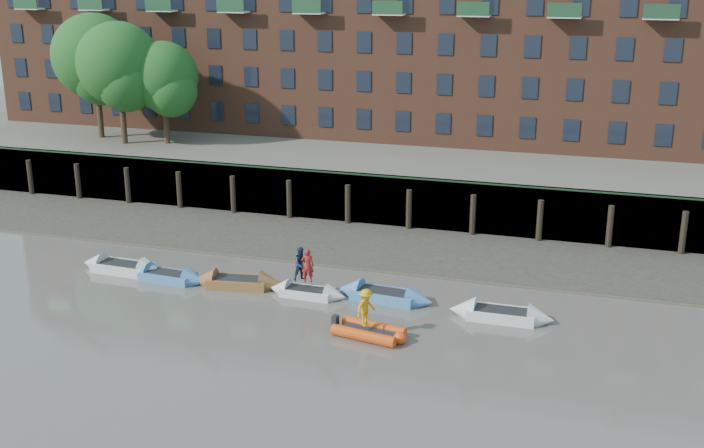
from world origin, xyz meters
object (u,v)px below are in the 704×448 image
at_px(rowboat_4, 384,295).
at_px(rowboat_5, 501,314).
at_px(person_rower_a, 308,266).
at_px(rowboat_1, 168,276).
at_px(rib_tender, 372,332).
at_px(rowboat_3, 307,292).
at_px(person_rower_b, 301,264).
at_px(rowboat_0, 123,267).
at_px(person_rib_crew, 366,308).
at_px(rowboat_2, 238,282).

relative_size(rowboat_4, rowboat_5, 1.04).
height_order(rowboat_5, person_rower_a, person_rower_a).
distance_m(rowboat_1, rib_tender, 12.64).
bearing_deg(rowboat_1, rowboat_3, 4.73).
bearing_deg(person_rower_b, rowboat_0, 132.06).
bearing_deg(rowboat_4, rowboat_1, -171.10).
bearing_deg(rowboat_3, rowboat_0, 179.64).
distance_m(rowboat_4, rib_tender, 4.33).
xyz_separation_m(rib_tender, person_rib_crew, (-0.26, -0.03, 1.15)).
xyz_separation_m(rowboat_0, rowboat_1, (2.95, -0.41, -0.03)).
relative_size(rowboat_0, rowboat_1, 1.11).
relative_size(rowboat_5, person_rower_b, 2.84).
xyz_separation_m(rowboat_3, rib_tender, (4.39, -3.64, 0.04)).
relative_size(person_rower_b, person_rib_crew, 1.00).
xyz_separation_m(rowboat_1, person_rib_crew, (11.88, -3.55, 1.17)).
relative_size(rowboat_1, person_rower_b, 2.66).
bearing_deg(rowboat_0, rowboat_5, 1.37).
distance_m(rowboat_4, person_rib_crew, 4.48).
height_order(rowboat_3, person_rib_crew, person_rib_crew).
relative_size(rowboat_1, rib_tender, 1.33).
xyz_separation_m(rowboat_0, rowboat_2, (6.86, -0.14, -0.01)).
bearing_deg(rowboat_2, rowboat_5, -9.00).
bearing_deg(rowboat_1, rib_tender, -12.34).
distance_m(person_rower_a, person_rib_crew, 5.45).
xyz_separation_m(rowboat_5, person_rower_b, (-9.94, 0.08, 1.40)).
height_order(rowboat_2, rowboat_3, rowboat_2).
height_order(rowboat_0, rowboat_3, rowboat_0).
bearing_deg(rowboat_0, rowboat_3, 0.56).
bearing_deg(person_rower_b, person_rib_crew, -87.16).
relative_size(person_rower_a, person_rower_b, 1.01).
distance_m(rowboat_2, person_rower_a, 4.16).
relative_size(rowboat_1, rowboat_3, 1.12).
relative_size(rowboat_0, person_rower_a, 2.91).
height_order(rowboat_0, rowboat_2, rowboat_0).
bearing_deg(rowboat_3, rib_tender, -38.49).
bearing_deg(rowboat_0, person_rower_a, 0.30).
xyz_separation_m(rowboat_1, person_rower_b, (7.43, 0.22, 1.42)).
bearing_deg(rowboat_3, person_rower_b, 163.64).
height_order(rowboat_3, person_rower_a, person_rower_a).
distance_m(rowboat_0, rowboat_2, 6.86).
bearing_deg(rowboat_3, rowboat_5, 1.34).
bearing_deg(person_rib_crew, rowboat_0, 100.04).
height_order(rowboat_4, person_rower_a, person_rower_a).
distance_m(rowboat_3, person_rower_a, 1.45).
height_order(rowboat_0, rowboat_5, rowboat_0).
relative_size(rowboat_2, rowboat_3, 1.22).
bearing_deg(rowboat_5, person_rower_a, 179.93).
xyz_separation_m(person_rower_b, person_rib_crew, (4.45, -3.77, -0.25)).
height_order(rowboat_5, person_rib_crew, person_rib_crew).
bearing_deg(person_rib_crew, person_rower_a, 73.34).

